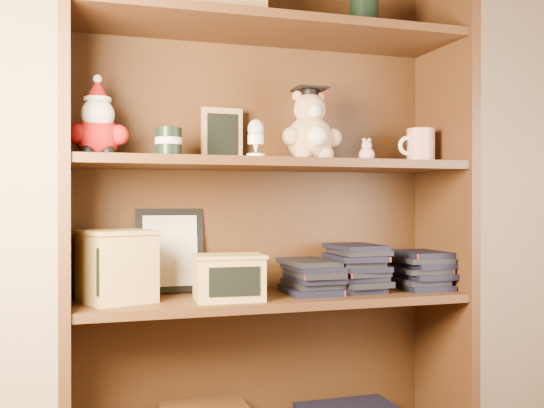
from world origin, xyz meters
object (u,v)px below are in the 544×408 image
Objects in this scene: bookcase at (266,217)px; teacher_mug at (420,146)px; grad_teddy_bear at (311,132)px; treats_box at (117,266)px.

bookcase is 12.84× the size of teacher_mug.
grad_teddy_bear is 0.97× the size of treats_box.
grad_teddy_bear is 0.38m from teacher_mug.
teacher_mug is at bearing -5.78° from bookcase.
grad_teddy_bear is 1.83× the size of teacher_mug.
grad_teddy_bear is 0.69m from treats_box.
treats_box is (-0.45, -0.05, -0.13)m from bookcase.
teacher_mug is at bearing 0.05° from treats_box.
grad_teddy_bear reaches higher than treats_box.
bookcase is 0.47m from treats_box.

